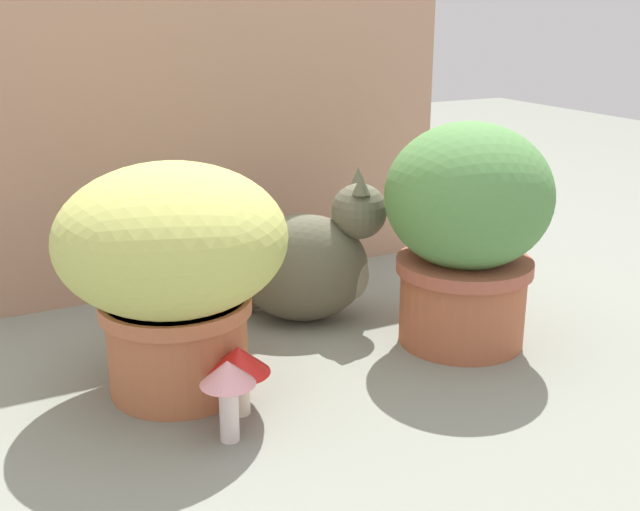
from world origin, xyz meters
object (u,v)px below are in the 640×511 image
leafy_planter (467,226)px  cat (312,262)px  mushroom_ornament_red (238,365)px  mushroom_ornament_pink (228,382)px  grass_planter (173,262)px

leafy_planter → cat: (-0.20, 0.23, -0.10)m
leafy_planter → mushroom_ornament_red: bearing=-172.2°
leafy_planter → mushroom_ornament_pink: bearing=-165.6°
mushroom_ornament_pink → grass_planter: bearing=94.3°
mushroom_ornament_red → mushroom_ornament_pink: bearing=-122.1°
cat → mushroom_ornament_pink: size_ratio=2.74×
cat → mushroom_ornament_red: (-0.27, -0.29, -0.04)m
mushroom_ornament_pink → leafy_planter: bearing=14.4°
leafy_planter → mushroom_ornament_red: leafy_planter is taller
grass_planter → mushroom_ornament_red: grass_planter is taller
grass_planter → cat: grass_planter is taller
grass_planter → mushroom_ornament_red: 0.20m
cat → leafy_planter: bearing=-48.1°
leafy_planter → cat: 0.32m
leafy_planter → mushroom_ornament_red: (-0.48, -0.07, -0.14)m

